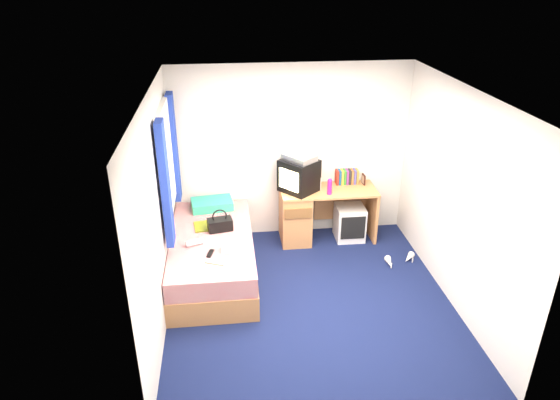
{
  "coord_description": "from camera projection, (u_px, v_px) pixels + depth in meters",
  "views": [
    {
      "loc": [
        -0.88,
        -4.62,
        3.51
      ],
      "look_at": [
        -0.26,
        0.7,
        0.97
      ],
      "focal_mm": 32.0,
      "sensor_mm": 36.0,
      "label": 1
    }
  ],
  "objects": [
    {
      "name": "white_heels",
      "position": [
        399.0,
        260.0,
        6.45
      ],
      "size": [
        0.44,
        0.31,
        0.09
      ],
      "color": "silver",
      "rests_on": "ground"
    },
    {
      "name": "magazine",
      "position": [
        203.0,
        226.0,
        6.22
      ],
      "size": [
        0.24,
        0.3,
        0.01
      ],
      "primitive_type": "cube",
      "rotation": [
        0.0,
        0.0,
        0.13
      ],
      "color": "#C8DC18",
      "rests_on": "bed"
    },
    {
      "name": "bed",
      "position": [
        213.0,
        255.0,
        6.13
      ],
      "size": [
        1.01,
        2.0,
        0.54
      ],
      "color": "tan",
      "rests_on": "ground"
    },
    {
      "name": "window_assembly",
      "position": [
        168.0,
        163.0,
        5.78
      ],
      "size": [
        0.11,
        1.42,
        1.4
      ],
      "color": "silver",
      "rests_on": "room_shell"
    },
    {
      "name": "desk",
      "position": [
        308.0,
        213.0,
        6.87
      ],
      "size": [
        1.3,
        0.55,
        0.75
      ],
      "color": "tan",
      "rests_on": "ground"
    },
    {
      "name": "aerosol_can",
      "position": [
        319.0,
        184.0,
        6.69
      ],
      "size": [
        0.06,
        0.06,
        0.19
      ],
      "primitive_type": "cylinder",
      "rotation": [
        0.0,
        0.0,
        0.18
      ],
      "color": "white",
      "rests_on": "desk"
    },
    {
      "name": "pillow",
      "position": [
        212.0,
        204.0,
        6.68
      ],
      "size": [
        0.58,
        0.41,
        0.12
      ],
      "primitive_type": "cube",
      "rotation": [
        0.0,
        0.0,
        0.13
      ],
      "color": "#1B82B5",
      "rests_on": "bed"
    },
    {
      "name": "room_shell",
      "position": [
        313.0,
        186.0,
        5.11
      ],
      "size": [
        3.4,
        3.4,
        3.4
      ],
      "color": "white",
      "rests_on": "ground"
    },
    {
      "name": "vcr",
      "position": [
        299.0,
        158.0,
        6.51
      ],
      "size": [
        0.48,
        0.49,
        0.08
      ],
      "primitive_type": "cube",
      "rotation": [
        0.0,
        0.0,
        -0.89
      ],
      "color": "#B5B5B8",
      "rests_on": "crt_tv"
    },
    {
      "name": "book_row",
      "position": [
        347.0,
        177.0,
        6.89
      ],
      "size": [
        0.31,
        0.13,
        0.2
      ],
      "color": "maroon",
      "rests_on": "desk"
    },
    {
      "name": "pink_water_bottle",
      "position": [
        330.0,
        187.0,
        6.57
      ],
      "size": [
        0.07,
        0.07,
        0.2
      ],
      "primitive_type": "cylinder",
      "rotation": [
        0.0,
        0.0,
        0.04
      ],
      "color": "#C61B79",
      "rests_on": "desk"
    },
    {
      "name": "picture_frame",
      "position": [
        364.0,
        179.0,
        6.88
      ],
      "size": [
        0.02,
        0.12,
        0.14
      ],
      "primitive_type": "cube",
      "rotation": [
        0.0,
        0.0,
        0.04
      ],
      "color": "black",
      "rests_on": "desk"
    },
    {
      "name": "water_bottle",
      "position": [
        194.0,
        242.0,
        5.81
      ],
      "size": [
        0.21,
        0.13,
        0.07
      ],
      "primitive_type": "cylinder",
      "rotation": [
        0.0,
        1.57,
        0.34
      ],
      "color": "silver",
      "rests_on": "bed"
    },
    {
      "name": "remote_control",
      "position": [
        210.0,
        253.0,
        5.63
      ],
      "size": [
        0.09,
        0.17,
        0.02
      ],
      "primitive_type": "cube",
      "rotation": [
        0.0,
        0.0,
        -0.25
      ],
      "color": "black",
      "rests_on": "bed"
    },
    {
      "name": "handbag",
      "position": [
        220.0,
        224.0,
        6.12
      ],
      "size": [
        0.32,
        0.22,
        0.28
      ],
      "rotation": [
        0.0,
        0.0,
        0.19
      ],
      "color": "black",
      "rests_on": "bed"
    },
    {
      "name": "crt_tv",
      "position": [
        299.0,
        176.0,
        6.62
      ],
      "size": [
        0.59,
        0.59,
        0.43
      ],
      "rotation": [
        0.0,
        0.0,
        -0.85
      ],
      "color": "black",
      "rests_on": "desk"
    },
    {
      "name": "colour_swatch_fan",
      "position": [
        215.0,
        263.0,
        5.46
      ],
      "size": [
        0.23,
        0.14,
        0.01
      ],
      "primitive_type": "cube",
      "rotation": [
        0.0,
        0.0,
        -0.4
      ],
      "color": "yellow",
      "rests_on": "bed"
    },
    {
      "name": "towel",
      "position": [
        235.0,
        247.0,
        5.7
      ],
      "size": [
        0.32,
        0.29,
        0.09
      ],
      "primitive_type": "cube",
      "rotation": [
        0.0,
        0.0,
        -0.32
      ],
      "color": "silver",
      "rests_on": "bed"
    },
    {
      "name": "ground",
      "position": [
        310.0,
        301.0,
        5.74
      ],
      "size": [
        3.4,
        3.4,
        0.0
      ],
      "primitive_type": "plane",
      "color": "#0C1438",
      "rests_on": "ground"
    },
    {
      "name": "storage_cube",
      "position": [
        349.0,
        222.0,
        6.97
      ],
      "size": [
        0.39,
        0.39,
        0.49
      ],
      "primitive_type": "cube",
      "rotation": [
        0.0,
        0.0,
        -0.01
      ],
      "color": "white",
      "rests_on": "ground"
    }
  ]
}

